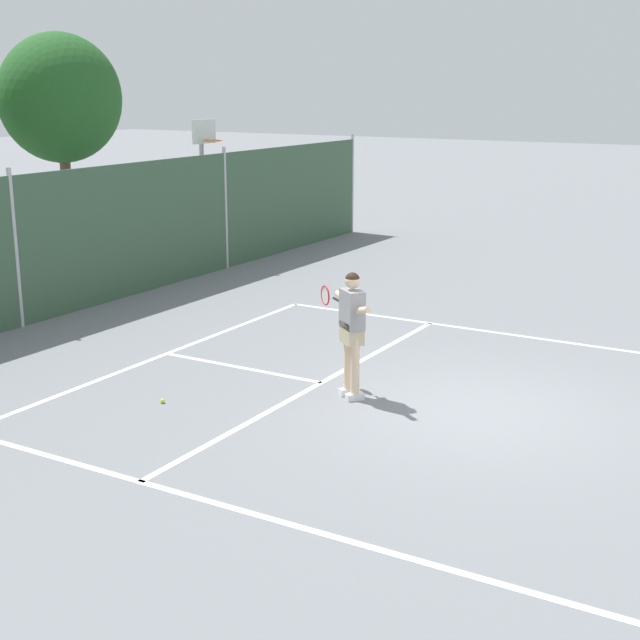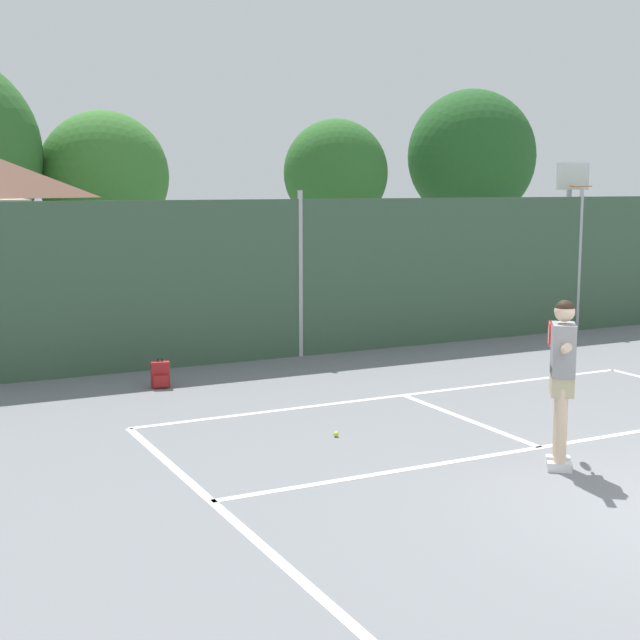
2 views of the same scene
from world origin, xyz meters
The scene contains 6 objects.
chainlink_fence centered at (0.00, 9.00, 1.41)m, with size 26.09×0.09×2.97m.
basketball_hoop centered at (7.38, 10.29, 2.31)m, with size 0.90×0.67×3.55m.
treeline_backdrop centered at (-2.74, 19.00, 3.72)m, with size 27.38×4.65×6.40m.
tennis_player centered at (-0.34, 1.78, 1.11)m, with size 0.83×1.24×1.85m.
tennis_ball centered at (-1.93, 3.97, 0.03)m, with size 0.07×0.07×0.07m, color #CCE033.
backpack_red centered at (-3.03, 7.63, 0.19)m, with size 0.31×0.29×0.46m.
Camera 2 is at (-7.04, -5.68, 3.08)m, focal length 51.49 mm.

